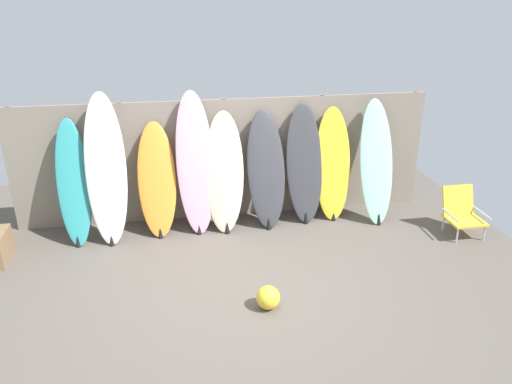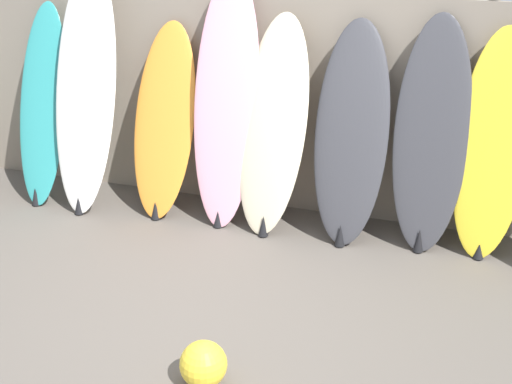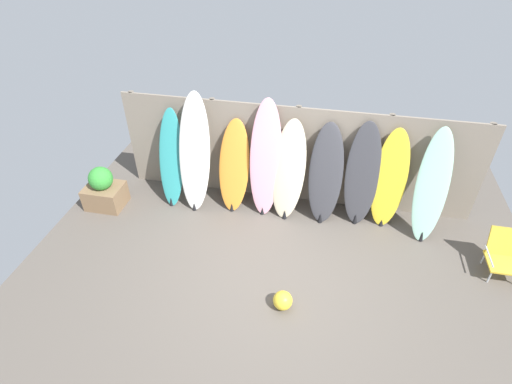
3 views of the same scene
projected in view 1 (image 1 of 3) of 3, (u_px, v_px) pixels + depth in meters
ground at (246, 286)px, 5.91m from camera, size 7.68×7.68×0.00m
fence_back at (225, 159)px, 7.37m from camera, size 6.08×0.11×1.80m
surfboard_teal_0 at (73, 184)px, 6.70m from camera, size 0.47×0.65×1.66m
surfboard_white_1 at (106, 170)px, 6.68m from camera, size 0.56×0.67×2.01m
surfboard_orange_2 at (157, 181)px, 6.95m from camera, size 0.53×0.60×1.56m
surfboard_pink_3 at (195, 165)px, 6.95m from camera, size 0.56×0.58×1.97m
surfboard_cream_4 at (224, 173)px, 7.04m from camera, size 0.61×0.62×1.68m
surfboard_charcoal_5 at (266, 170)px, 7.16m from camera, size 0.59×0.62×1.67m
surfboard_charcoal_6 at (304, 165)px, 7.29m from camera, size 0.58×0.53×1.73m
surfboard_yellow_7 at (333, 165)px, 7.38m from camera, size 0.55×0.47×1.66m
surfboard_seafoam_8 at (376, 163)px, 7.31m from camera, size 0.52×0.70×1.77m
beach_chair at (462, 211)px, 7.06m from camera, size 0.50×0.56×0.65m
beach_ball at (268, 298)px, 5.47m from camera, size 0.27×0.27×0.27m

